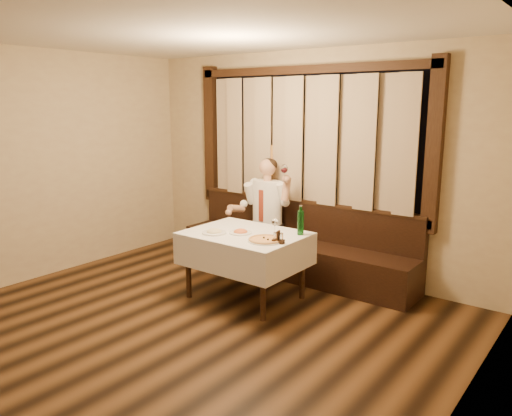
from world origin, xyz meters
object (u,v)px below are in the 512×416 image
Objects in this scene: pasta_red at (241,230)px; cruet_caddy at (278,239)px; dining_table at (245,242)px; seated_man at (264,207)px; pasta_cream at (214,230)px; banquette at (295,250)px; green_bottle at (301,222)px; pizza at (265,240)px.

cruet_caddy is (0.55, -0.07, 0.01)m from pasta_red.
dining_table is 0.15m from pasta_red.
pasta_red is 1.06m from seated_man.
cruet_caddy is (0.78, 0.10, 0.01)m from pasta_cream.
seated_man is at bearing -167.91° from banquette.
dining_table is 0.65m from green_bottle.
green_bottle is at bearing 33.75° from pasta_cream.
pasta_cream is (-0.63, -0.08, 0.02)m from pizza.
dining_table is (0.00, -1.02, 0.34)m from banquette.
banquette is at bearing 90.00° from dining_table.
dining_table is 5.08× the size of pasta_red.
green_bottle is at bearing 32.14° from pasta_red.
seated_man is (-0.17, 1.16, 0.05)m from pasta_cream.
green_bottle reaches higher than banquette.
pasta_cream is at bearing 176.12° from cruet_caddy.
pasta_red is 1.89× the size of cruet_caddy.
cruet_caddy is 1.42m from seated_man.
pasta_cream is at bearing -172.48° from pizza.
green_bottle is at bearing -33.80° from seated_man.
pizza is 0.64m from pasta_cream.
seated_man reaches higher than dining_table.
pizza is at bearing 175.91° from cruet_caddy.
seated_man reaches higher than pasta_cream.
banquette is 9.84× the size of green_bottle.
banquette is 1.31m from pizza.
seated_man reaches higher than green_bottle.
seated_man is at bearing 120.64° from cruet_caddy.
banquette reaches higher than pizza.
dining_table is at bearing -65.68° from seated_man.
cruet_caddy is at bearing -90.00° from green_bottle.
pizza is at bearing -53.36° from seated_man.
dining_table is at bearing -90.00° from banquette.
green_bottle reaches higher than pizza.
seated_man reaches higher than cruet_caddy.
green_bottle is (0.78, 0.52, 0.10)m from pasta_cream.
pasta_red is (-0.02, -1.07, 0.48)m from banquette.
pasta_red is at bearing 161.12° from cruet_caddy.
pasta_cream is at bearing -138.02° from dining_table.
pasta_red is at bearing -67.92° from seated_man.
green_bottle reaches higher than pasta_cream.
pasta_cream reaches higher than pasta_red.
pasta_cream reaches higher than pizza.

